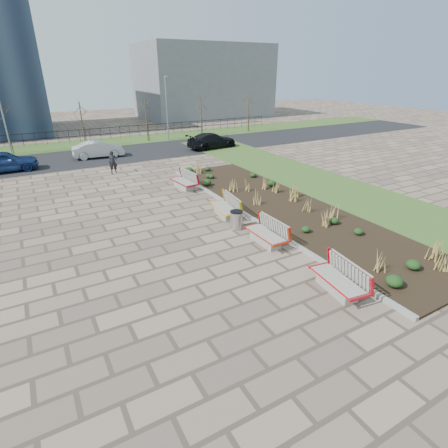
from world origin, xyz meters
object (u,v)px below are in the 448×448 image
litter_bin (236,220)px  car_silver (98,149)px  bench_a (338,278)px  bench_c (225,207)px  pedestrian (113,162)px  bench_d (183,180)px  car_black (212,141)px  car_blue (3,161)px  lamp_east (167,109)px  lamp_west (3,118)px  bench_b (266,233)px

litter_bin → car_silver: size_ratio=0.21×
bench_a → bench_c: same height
bench_c → car_silver: size_ratio=0.53×
pedestrian → car_silver: 5.35m
bench_d → pedestrian: bearing=111.1°
litter_bin → car_silver: (-2.53, 17.47, 0.26)m
bench_c → car_black: bearing=71.0°
pedestrian → car_blue: (-6.59, 4.11, -0.02)m
car_silver → lamp_east: bearing=-54.6°
bench_d → litter_bin: bench_d is taller
bench_a → lamp_west: bearing=115.5°
bench_a → car_blue: bearing=120.7°
lamp_east → bench_b: bearing=-101.9°
bench_c → bench_d: (0.00, 5.04, 0.00)m
litter_bin → lamp_west: lamp_west is taller
lamp_west → lamp_east: (14.00, 0.00, 0.00)m
car_silver → car_black: bearing=-91.6°
lamp_east → car_blue: bearing=-158.4°
bench_c → lamp_west: 22.44m
pedestrian → lamp_east: lamp_east is taller
bench_a → car_black: car_black is taller
pedestrian → lamp_west: lamp_west is taller
pedestrian → litter_bin: bearing=-68.7°
bench_b → bench_d: 8.46m
bench_a → bench_c: bearing=97.5°
car_blue → lamp_east: bearing=-68.4°
car_silver → lamp_west: bearing=59.6°
bench_b → lamp_east: 24.47m
car_blue → car_silver: (6.66, 1.24, -0.08)m
bench_a → lamp_east: 28.33m
bench_a → lamp_east: (5.00, 27.76, 2.54)m
litter_bin → lamp_east: lamp_east is taller
car_black → lamp_west: lamp_west is taller
lamp_east → car_silver: bearing=-150.1°
pedestrian → car_black: 10.70m
car_blue → lamp_east: size_ratio=0.72×
pedestrian → car_black: pedestrian is taller
bench_d → bench_b: bearing=-96.3°
bench_b → bench_c: 3.42m
car_blue → lamp_west: lamp_west is taller
bench_c → lamp_east: size_ratio=0.35×
litter_bin → lamp_east: bearing=76.5°
car_silver → car_blue: bearing=106.0°
lamp_east → car_black: bearing=-70.6°
bench_b → car_black: 19.42m
car_black → lamp_east: (-2.01, 5.71, 2.34)m
litter_bin → car_blue: bearing=119.5°
car_silver → car_black: (9.81, -1.22, 0.03)m
bench_a → lamp_west: 29.30m
car_blue → lamp_east: (14.45, 5.73, 2.29)m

